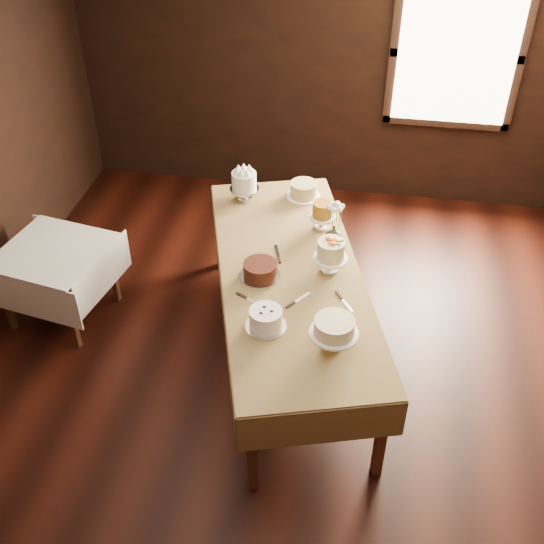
{
  "coord_description": "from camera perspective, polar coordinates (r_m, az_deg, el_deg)",
  "views": [
    {
      "loc": [
        0.63,
        -3.46,
        3.86
      ],
      "look_at": [
        0.0,
        0.2,
        0.95
      ],
      "focal_mm": 43.81,
      "sensor_mm": 36.0,
      "label": 1
    }
  ],
  "objects": [
    {
      "name": "cake_speckled",
      "position": [
        5.77,
        2.73,
        7.03
      ],
      "size": [
        0.29,
        0.29,
        0.14
      ],
      "color": "white",
      "rests_on": "display_table"
    },
    {
      "name": "side_table",
      "position": [
        5.72,
        -18.23,
        1.18
      ],
      "size": [
        0.95,
        0.95,
        0.68
      ],
      "rotation": [
        0.0,
        0.0,
        -0.18
      ],
      "color": "#402111",
      "rests_on": "ground"
    },
    {
      "name": "cake_cream",
      "position": [
        4.29,
        5.33,
        -5.3
      ],
      "size": [
        0.32,
        0.32,
        0.23
      ],
      "color": "white",
      "rests_on": "display_table"
    },
    {
      "name": "cake_server_b",
      "position": [
        4.66,
        6.48,
        -2.85
      ],
      "size": [
        0.15,
        0.21,
        0.01
      ],
      "primitive_type": "cube",
      "rotation": [
        0.0,
        0.0,
        -0.99
      ],
      "color": "silver",
      "rests_on": "display_table"
    },
    {
      "name": "cake_server_a",
      "position": [
        4.7,
        2.61,
        -2.2
      ],
      "size": [
        0.16,
        0.21,
        0.01
      ],
      "primitive_type": "cube",
      "rotation": [
        0.0,
        0.0,
        0.95
      ],
      "color": "silver",
      "rests_on": "display_table"
    },
    {
      "name": "display_table",
      "position": [
        4.97,
        1.58,
        -0.53
      ],
      "size": [
        1.75,
        2.83,
        0.82
      ],
      "rotation": [
        0.0,
        0.0,
        0.29
      ],
      "color": "#402111",
      "rests_on": "ground"
    },
    {
      "name": "cake_server_d",
      "position": [
        5.2,
        4.57,
        2.24
      ],
      "size": [
        0.04,
        0.24,
        0.01
      ],
      "primitive_type": "cube",
      "rotation": [
        0.0,
        0.0,
        1.5
      ],
      "color": "silver",
      "rests_on": "display_table"
    },
    {
      "name": "cake_flowers",
      "position": [
        4.9,
        5.04,
        1.26
      ],
      "size": [
        0.26,
        0.26,
        0.27
      ],
      "color": "white",
      "rests_on": "display_table"
    },
    {
      "name": "cake_chocolate",
      "position": [
        4.85,
        -1.02,
        0.14
      ],
      "size": [
        0.31,
        0.31,
        0.12
      ],
      "color": "silver",
      "rests_on": "display_table"
    },
    {
      "name": "flower_vase",
      "position": [
        5.23,
        5.32,
        3.27
      ],
      "size": [
        0.17,
        0.17,
        0.14
      ],
      "primitive_type": "imported",
      "rotation": [
        0.0,
        0.0,
        4.37
      ],
      "color": "#2D2823",
      "rests_on": "display_table"
    },
    {
      "name": "cake_swirl",
      "position": [
        4.43,
        -0.53,
        -4.09
      ],
      "size": [
        0.3,
        0.3,
        0.14
      ],
      "color": "silver",
      "rests_on": "display_table"
    },
    {
      "name": "floor",
      "position": [
        5.22,
        -0.38,
        -9.58
      ],
      "size": [
        5.0,
        6.0,
        0.01
      ],
      "primitive_type": "cube",
      "color": "black",
      "rests_on": "ground"
    },
    {
      "name": "window",
      "position": [
        6.82,
        15.58,
        17.42
      ],
      "size": [
        1.1,
        0.05,
        1.3
      ],
      "primitive_type": "cube",
      "color": "#FFEABF",
      "rests_on": "wall_back"
    },
    {
      "name": "cake_caramel",
      "position": [
        5.36,
        4.34,
        4.77
      ],
      "size": [
        0.22,
        0.22,
        0.25
      ],
      "color": "white",
      "rests_on": "display_table"
    },
    {
      "name": "flower_bouquet",
      "position": [
        5.12,
        5.45,
        5.02
      ],
      "size": [
        0.14,
        0.14,
        0.2
      ],
      "primitive_type": null,
      "color": "white",
      "rests_on": "flower_vase"
    },
    {
      "name": "cake_server_e",
      "position": [
        4.66,
        -1.48,
        -2.61
      ],
      "size": [
        0.23,
        0.13,
        0.01
      ],
      "primitive_type": "cube",
      "rotation": [
        0.0,
        0.0,
        -0.46
      ],
      "color": "silver",
      "rests_on": "display_table"
    },
    {
      "name": "wall_back",
      "position": [
        6.94,
        4.12,
        17.24
      ],
      "size": [
        5.0,
        0.02,
        2.8
      ],
      "primitive_type": "cube",
      "color": "black",
      "rests_on": "ground"
    },
    {
      "name": "cake_meringue",
      "position": [
        5.71,
        -2.4,
        7.32
      ],
      "size": [
        0.29,
        0.29,
        0.27
      ],
      "color": "silver",
      "rests_on": "display_table"
    },
    {
      "name": "ceiling",
      "position": [
        3.67,
        -0.57,
        21.31
      ],
      "size": [
        5.0,
        6.0,
        0.01
      ],
      "primitive_type": "cube",
      "color": "beige",
      "rests_on": "wall_back"
    },
    {
      "name": "cake_server_c",
      "position": [
        5.14,
        0.44,
        1.86
      ],
      "size": [
        0.1,
        0.24,
        0.01
      ],
      "primitive_type": "cube",
      "rotation": [
        0.0,
        0.0,
        1.88
      ],
      "color": "silver",
      "rests_on": "display_table"
    }
  ]
}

